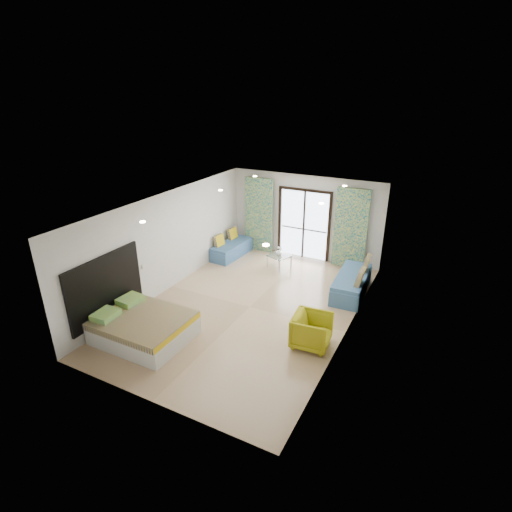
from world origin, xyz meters
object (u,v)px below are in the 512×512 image
at_px(daybed_right, 352,283).
at_px(armchair, 312,329).
at_px(bed, 143,327).
at_px(daybed_left, 231,249).
at_px(coffee_table, 279,257).

distance_m(daybed_right, armchair, 2.76).
relative_size(bed, daybed_right, 0.98).
bearing_deg(armchair, bed, 107.63).
xyz_separation_m(daybed_left, daybed_right, (4.23, -0.75, 0.05)).
relative_size(bed, coffee_table, 2.57).
distance_m(daybed_right, coffee_table, 2.54).
distance_m(daybed_left, coffee_table, 1.79).
bearing_deg(daybed_right, coffee_table, 161.95).
distance_m(coffee_table, armchair, 4.11).
height_order(coffee_table, armchair, armchair).
relative_size(daybed_left, armchair, 2.09).
height_order(daybed_right, armchair, daybed_right).
bearing_deg(daybed_left, armchair, -37.24).
height_order(daybed_right, coffee_table, daybed_right).
relative_size(coffee_table, armchair, 0.94).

